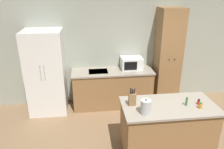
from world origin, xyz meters
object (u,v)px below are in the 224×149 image
Objects in this scene: spice_bottle_short_red at (199,102)px; kettle at (146,107)px; microwave at (131,63)px; knife_block at (132,99)px; spice_bottle_tall_dark at (187,102)px; refrigerator at (46,73)px; pantry_cabinet at (168,58)px; spice_bottle_amber_oil at (200,106)px.

kettle reaches higher than spice_bottle_short_red.
microwave is 1.76m from knife_block.
spice_bottle_tall_dark is at bearing 11.94° from kettle.
spice_bottle_short_red is 0.38× the size of kettle.
refrigerator is 0.82× the size of pantry_cabinet.
spice_bottle_tall_dark is 0.60× the size of kettle.
spice_bottle_amber_oil is (1.07, -0.23, -0.07)m from knife_block.
refrigerator is 2.84m from pantry_cabinet.
pantry_cabinet reaches higher than spice_bottle_tall_dark.
pantry_cabinet is 1.81m from spice_bottle_short_red.
kettle is at bearing -118.36° from pantry_cabinet.
knife_block is 3.22× the size of spice_bottle_amber_oil.
spice_bottle_tall_dark is at bearing -178.43° from spice_bottle_short_red.
knife_block is at bearing 172.36° from spice_bottle_tall_dark.
spice_bottle_short_red is (-0.11, -1.80, -0.19)m from pantry_cabinet.
pantry_cabinet is at bearing 86.52° from spice_bottle_short_red.
spice_bottle_amber_oil is at bearing -12.15° from knife_block.
kettle is (0.15, -0.27, 0.00)m from knife_block.
pantry_cabinet is 2.08m from knife_block.
pantry_cabinet is at bearing 61.64° from kettle.
refrigerator reaches higher than spice_bottle_short_red.
refrigerator is 1.97m from microwave.
spice_bottle_tall_dark is 1.54× the size of spice_bottle_amber_oil.
microwave is at bearing 84.55° from kettle.
knife_block is at bearing 118.98° from kettle.
microwave is 2.00m from kettle.
spice_bottle_tall_dark is at bearing -100.24° from pantry_cabinet.
microwave is 3.29× the size of spice_bottle_tall_dark.
pantry_cabinet is at bearing -2.56° from microwave.
refrigerator is at bearing 146.01° from spice_bottle_amber_oil.
microwave is at bearing 106.37° from spice_bottle_tall_dark.
kettle is (-0.95, -0.16, 0.07)m from spice_bottle_short_red.
knife_block is 3.34× the size of spice_bottle_short_red.
knife_block is 1.10m from spice_bottle_amber_oil.
pantry_cabinet is at bearing 85.85° from spice_bottle_amber_oil.
spice_bottle_short_red is (1.10, -0.11, -0.07)m from knife_block.
knife_block is 2.09× the size of spice_bottle_tall_dark.
pantry_cabinet is 23.56× the size of spice_bottle_amber_oil.
microwave is 1.57× the size of knife_block.
refrigerator is at bearing 135.68° from knife_block.
refrigerator reaches higher than kettle.
pantry_cabinet is 15.32× the size of spice_bottle_tall_dark.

